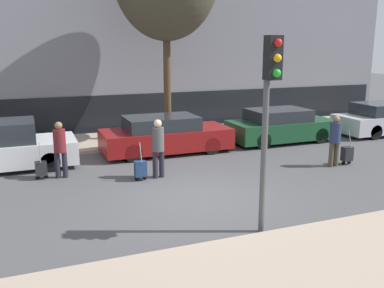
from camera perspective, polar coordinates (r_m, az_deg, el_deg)
name	(u,v)px	position (r m, az deg, el deg)	size (l,w,h in m)	color
ground_plane	(198,198)	(10.68, 0.86, -7.26)	(80.00, 80.00, 0.00)	#4C4C4F
sidewalk_near	(283,268)	(7.63, 12.01, -15.82)	(28.00, 2.50, 0.12)	tan
sidewalk_far	(132,139)	(17.10, -8.06, 0.62)	(28.00, 3.00, 0.12)	tan
building_facade	(109,0)	(20.14, -10.99, 18.35)	(28.00, 2.49, 11.31)	slate
parked_car_1	(165,135)	(15.00, -3.62, 1.16)	(4.49, 1.82, 1.30)	maroon
parked_car_2	(280,126)	(17.03, 11.69, 2.34)	(4.12, 1.81, 1.29)	#194728
pedestrian_left	(60,146)	(12.61, -17.20, -0.32)	(0.35, 0.34, 1.62)	#23232D
trolley_left	(41,168)	(12.80, -19.48, -3.09)	(0.34, 0.29, 1.05)	#262628
pedestrian_center	(158,145)	(12.09, -4.54, -0.13)	(0.35, 0.34, 1.69)	#23232D
trolley_center	(141,169)	(12.04, -6.88, -3.31)	(0.34, 0.29, 1.09)	navy
pedestrian_right	(335,138)	(13.91, 18.53, 0.76)	(0.35, 0.34, 1.61)	#4C4233
trolley_right	(347,154)	(14.41, 19.97, -1.24)	(0.34, 0.29, 1.11)	#262628
traffic_light	(269,97)	(8.17, 10.26, 6.21)	(0.28, 0.47, 3.88)	#515154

